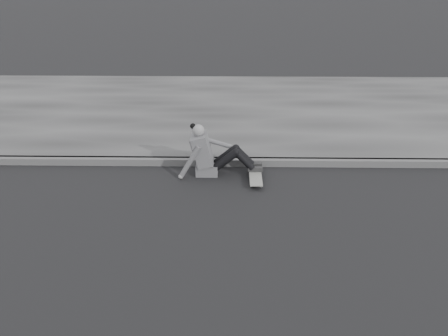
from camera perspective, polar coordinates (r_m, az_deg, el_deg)
The scene contains 5 objects.
ground at distance 6.57m, azimuth 14.21°, elevation -8.78°, with size 80.00×80.00×0.00m, color black.
curb at distance 8.78m, azimuth 10.75°, elevation 0.63°, with size 24.00×0.16×0.12m, color #515151.
sidewalk at distance 11.59m, azimuth 8.44°, elevation 6.54°, with size 24.00×6.00×0.12m, color #3C3C3C.
skateboard at distance 8.10m, azimuth 3.62°, elevation -0.94°, with size 0.20×0.78×0.09m.
seated_woman at distance 8.21m, azimuth -1.53°, elevation 1.65°, with size 1.38×0.46×0.88m.
Camera 1 is at (-1.50, -5.38, 3.47)m, focal length 40.00 mm.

